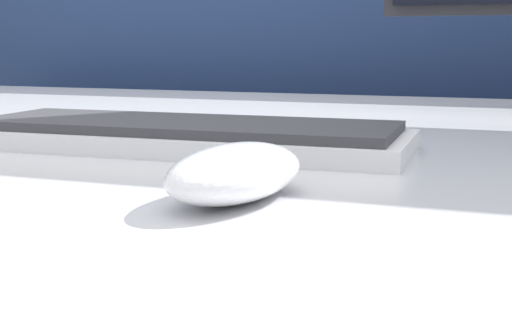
{
  "coord_description": "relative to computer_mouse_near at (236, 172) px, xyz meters",
  "views": [
    {
      "loc": [
        0.13,
        -0.59,
        0.84
      ],
      "look_at": [
        -0.01,
        -0.18,
        0.77
      ],
      "focal_mm": 50.0,
      "sensor_mm": 36.0,
      "label": 1
    }
  ],
  "objects": [
    {
      "name": "computer_mouse_near",
      "position": [
        0.0,
        0.0,
        0.0
      ],
      "size": [
        0.08,
        0.12,
        0.03
      ],
      "rotation": [
        0.0,
        0.0,
        -0.13
      ],
      "color": "white",
      "rests_on": "desk"
    },
    {
      "name": "partition_panel",
      "position": [
        0.01,
        0.95,
        -0.25
      ],
      "size": [
        5.0,
        0.03,
        1.05
      ],
      "color": "navy",
      "rests_on": "ground_plane"
    },
    {
      "name": "keyboard",
      "position": [
        -0.11,
        0.17,
        -0.0
      ],
      "size": [
        0.39,
        0.14,
        0.02
      ],
      "rotation": [
        0.0,
        0.0,
        0.02
      ],
      "color": "white",
      "rests_on": "desk"
    }
  ]
}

